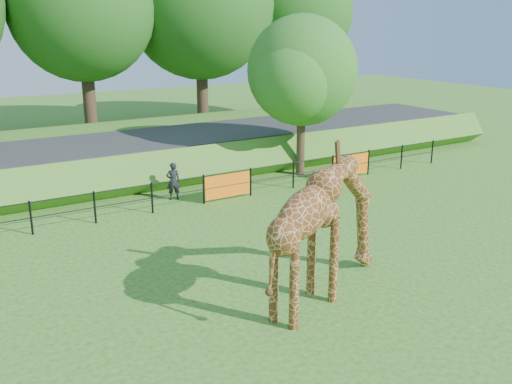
% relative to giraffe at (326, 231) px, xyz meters
% --- Properties ---
extents(ground, '(90.00, 90.00, 0.00)m').
position_rel_giraffe_xyz_m(ground, '(-1.19, 0.09, -1.67)').
color(ground, '#315E17').
rests_on(ground, ground).
extents(giraffe, '(4.68, 2.50, 3.35)m').
position_rel_giraffe_xyz_m(giraffe, '(0.00, 0.00, 0.00)').
color(giraffe, '#5F3113').
rests_on(giraffe, ground).
extents(perimeter_fence, '(28.07, 0.10, 1.10)m').
position_rel_giraffe_xyz_m(perimeter_fence, '(-1.19, 8.09, -1.12)').
color(perimeter_fence, black).
rests_on(perimeter_fence, ground).
extents(embankment, '(40.00, 9.00, 1.30)m').
position_rel_giraffe_xyz_m(embankment, '(-1.19, 15.59, -1.02)').
color(embankment, '#315E17').
rests_on(embankment, ground).
extents(road, '(40.00, 5.00, 0.12)m').
position_rel_giraffe_xyz_m(road, '(-1.19, 14.09, -0.31)').
color(road, '#2B2B2D').
rests_on(road, embankment).
extents(visitor, '(0.58, 0.44, 1.42)m').
position_rel_giraffe_xyz_m(visitor, '(0.09, 9.18, -0.96)').
color(visitor, black).
rests_on(visitor, ground).
extents(tree_east, '(5.40, 4.71, 6.76)m').
position_rel_giraffe_xyz_m(tree_east, '(6.40, 9.72, 2.61)').
color(tree_east, '#302316').
rests_on(tree_east, ground).
extents(bg_tree_line, '(37.30, 8.80, 11.82)m').
position_rel_giraffe_xyz_m(bg_tree_line, '(0.70, 22.09, 5.52)').
color(bg_tree_line, '#302316').
rests_on(bg_tree_line, ground).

